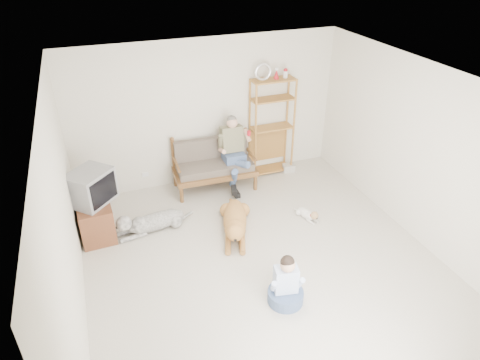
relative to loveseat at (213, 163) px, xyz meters
name	(u,v)px	position (x,y,z in m)	size (l,w,h in m)	color
floor	(264,264)	(0.02, -2.38, -0.49)	(5.50, 5.50, 0.00)	beige
ceiling	(271,86)	(0.02, -2.38, 2.21)	(5.50, 5.50, 0.00)	white
wall_back	(207,113)	(0.02, 0.37, 0.86)	(5.00, 5.00, 0.00)	beige
wall_front	(405,356)	(0.02, -5.13, 0.86)	(5.00, 5.00, 0.00)	beige
wall_left	(64,226)	(-2.48, -2.38, 0.86)	(5.50, 5.50, 0.00)	beige
wall_right	(422,156)	(2.52, -2.38, 0.86)	(5.50, 5.50, 0.00)	beige
loveseat	(213,163)	(0.00, 0.00, 0.00)	(1.53, 0.76, 0.95)	brown
man	(235,158)	(0.34, -0.21, 0.15)	(0.53, 0.75, 1.22)	slate
etagere	(272,126)	(1.23, 0.17, 0.49)	(0.85, 0.37, 2.22)	#9F6332
book_stack	(289,168)	(1.59, 0.03, -0.41)	(0.23, 0.17, 0.15)	beige
tv_stand	(95,217)	(-2.20, -0.74, -0.19)	(0.53, 0.92, 0.60)	brown
crt_tv	(91,187)	(-2.17, -0.76, 0.38)	(0.80, 0.80, 0.52)	gray
wall_outlet	(145,175)	(-1.23, 0.35, -0.19)	(0.12, 0.02, 0.08)	white
golden_retriever	(235,222)	(-0.11, -1.50, -0.30)	(0.71, 1.49, 0.47)	#A37A38
shaggy_dog	(149,222)	(-1.40, -0.99, -0.32)	(1.37, 0.47, 0.41)	white
terrier	(308,214)	(1.17, -1.59, -0.40)	(0.26, 0.56, 0.21)	silver
child	(286,285)	(0.01, -3.13, -0.22)	(0.47, 0.47, 0.75)	slate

